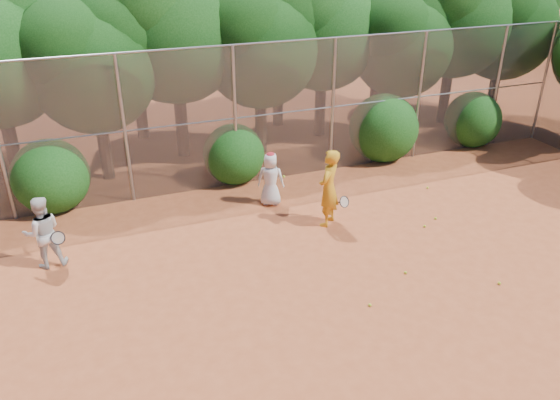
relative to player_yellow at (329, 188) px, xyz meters
name	(u,v)px	position (x,y,z in m)	size (l,w,h in m)	color
ground	(367,290)	(-0.43, -2.87, -1.00)	(80.00, 80.00, 0.00)	#A04724
fence_back	(265,113)	(-0.55, 3.13, 1.06)	(20.05, 0.09, 4.03)	gray
tree_2	(93,57)	(-4.88, 4.96, 2.59)	(3.99, 3.47, 5.47)	black
tree_3	(174,16)	(-2.37, 5.97, 3.40)	(4.89, 4.26, 6.70)	black
tree_4	(261,36)	(0.12, 5.37, 2.76)	(4.19, 3.64, 5.73)	black
tree_5	(324,18)	(2.63, 6.17, 3.05)	(4.51, 3.92, 6.17)	black
tree_6	(404,36)	(5.12, 5.16, 2.47)	(3.86, 3.36, 5.29)	black
tree_7	(458,5)	(7.63, 5.77, 3.28)	(4.77, 4.14, 6.53)	black
tree_8	(507,17)	(9.63, 5.47, 2.82)	(4.25, 3.70, 5.82)	black
tree_10	(130,1)	(-3.36, 8.17, 3.63)	(5.15, 4.48, 7.06)	black
tree_11	(279,10)	(1.63, 7.77, 3.17)	(4.64, 4.03, 6.35)	black
bush_0	(50,173)	(-6.43, 3.43, 0.00)	(2.00, 2.00, 2.00)	#114411
bush_1	(234,151)	(-1.43, 3.43, -0.10)	(1.80, 1.80, 1.80)	#114411
bush_2	(384,125)	(3.57, 3.43, 0.10)	(2.20, 2.20, 2.20)	#114411
bush_3	(473,117)	(7.07, 3.43, -0.05)	(1.90, 1.90, 1.90)	#114411
player_yellow	(329,188)	(0.00, 0.00, 0.00)	(0.94, 0.85, 1.99)	orange
player_teen	(271,179)	(-0.96, 1.55, -0.25)	(0.86, 0.74, 1.50)	silver
player_white	(43,232)	(-6.61, 0.49, -0.16)	(0.89, 0.73, 1.67)	silver
ball_0	(405,273)	(0.63, -2.65, -0.96)	(0.07, 0.07, 0.07)	#BAD025
ball_1	(436,218)	(2.71, -0.81, -0.96)	(0.07, 0.07, 0.07)	#BAD025
ball_2	(499,283)	(2.27, -3.70, -0.96)	(0.07, 0.07, 0.07)	#BAD025
ball_3	(425,226)	(2.20, -1.06, -0.96)	(0.07, 0.07, 0.07)	#BAD025
ball_4	(370,305)	(-0.66, -3.38, -0.96)	(0.07, 0.07, 0.07)	#BAD025
ball_5	(428,188)	(3.59, 0.84, -0.96)	(0.07, 0.07, 0.07)	#BAD025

